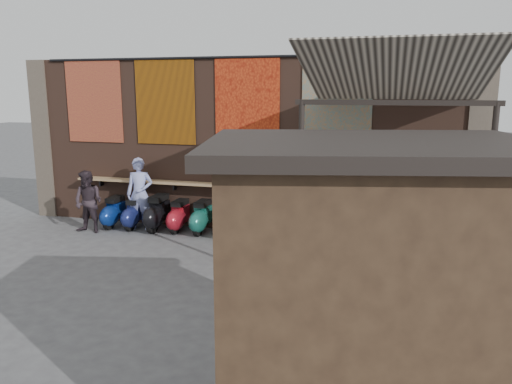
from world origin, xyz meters
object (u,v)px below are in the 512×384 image
(scooter_stool_5, at_px, (228,221))
(scooter_stool_6, at_px, (249,223))
(shopper_navy, at_px, (381,240))
(market_stall, at_px, (369,306))
(shelf_box, at_px, (232,180))
(scooter_stool_2, at_px, (157,213))
(scooter_stool_1, at_px, (134,214))
(scooter_stool_4, at_px, (202,217))
(scooter_stool_0, at_px, (114,212))
(diner_right, at_px, (88,202))
(diner_left, at_px, (140,194))
(shopper_tan, at_px, (356,228))
(scooter_stool_7, at_px, (276,223))
(scooter_stool_8, at_px, (303,224))
(scooter_stool_3, at_px, (179,216))
(shopper_grey, at_px, (396,232))

(scooter_stool_5, relative_size, scooter_stool_6, 1.05)
(shopper_navy, distance_m, market_stall, 4.18)
(shelf_box, height_order, market_stall, market_stall)
(scooter_stool_5, bearing_deg, market_stall, -60.93)
(scooter_stool_2, bearing_deg, scooter_stool_1, -178.45)
(shelf_box, distance_m, scooter_stool_4, 1.13)
(scooter_stool_0, relative_size, diner_right, 0.53)
(diner_left, xyz_separation_m, market_stall, (5.58, -6.13, 0.51))
(scooter_stool_6, bearing_deg, scooter_stool_2, 179.66)
(shopper_navy, xyz_separation_m, market_stall, (-0.03, -4.13, 0.61))
(shopper_tan, bearing_deg, scooter_stool_1, 121.73)
(scooter_stool_7, relative_size, market_stall, 0.30)
(scooter_stool_5, bearing_deg, scooter_stool_8, 0.82)
(scooter_stool_7, height_order, shopper_tan, shopper_tan)
(scooter_stool_1, xyz_separation_m, scooter_stool_3, (1.13, 0.06, 0.01))
(market_stall, bearing_deg, shelf_box, 105.10)
(scooter_stool_0, distance_m, shopper_navy, 6.62)
(scooter_stool_3, height_order, shopper_grey, shopper_grey)
(scooter_stool_2, bearing_deg, shopper_tan, -21.79)
(diner_left, bearing_deg, shelf_box, -6.67)
(scooter_stool_0, xyz_separation_m, scooter_stool_3, (1.67, 0.08, -0.00))
(scooter_stool_1, bearing_deg, scooter_stool_8, 0.04)
(diner_right, bearing_deg, scooter_stool_8, 8.96)
(scooter_stool_2, xyz_separation_m, scooter_stool_3, (0.53, 0.04, -0.05))
(scooter_stool_6, relative_size, scooter_stool_8, 0.84)
(shopper_navy, distance_m, shopper_grey, 0.43)
(shelf_box, distance_m, shopper_grey, 4.15)
(scooter_stool_3, distance_m, diner_right, 2.10)
(shopper_grey, relative_size, shopper_tan, 0.89)
(shelf_box, bearing_deg, scooter_stool_5, -89.87)
(scooter_stool_0, distance_m, shopper_tan, 6.18)
(shopper_navy, height_order, market_stall, market_stall)
(shelf_box, xyz_separation_m, scooter_stool_5, (0.00, -0.35, -0.89))
(scooter_stool_0, xyz_separation_m, scooter_stool_4, (2.23, 0.07, 0.01))
(scooter_stool_4, height_order, shopper_tan, shopper_tan)
(market_stall, bearing_deg, scooter_stool_2, 117.41)
(scooter_stool_0, height_order, market_stall, market_stall)
(shelf_box, height_order, scooter_stool_1, shelf_box)
(scooter_stool_5, distance_m, diner_right, 3.27)
(scooter_stool_5, distance_m, shopper_tan, 3.55)
(scooter_stool_7, xyz_separation_m, shopper_navy, (2.29, -1.95, 0.36))
(scooter_stool_0, distance_m, scooter_stool_6, 3.38)
(scooter_stool_3, height_order, scooter_stool_7, scooter_stool_7)
(scooter_stool_1, bearing_deg, scooter_stool_5, -0.52)
(market_stall, bearing_deg, scooter_stool_7, 97.70)
(scooter_stool_8, distance_m, diner_right, 4.96)
(scooter_stool_4, relative_size, diner_left, 0.46)
(scooter_stool_5, bearing_deg, scooter_stool_2, 178.78)
(scooter_stool_3, bearing_deg, diner_left, -178.06)
(scooter_stool_1, distance_m, scooter_stool_6, 2.85)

